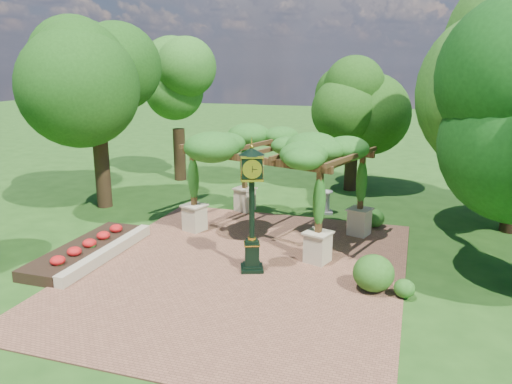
% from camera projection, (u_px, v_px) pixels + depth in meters
% --- Properties ---
extents(ground, '(120.00, 120.00, 0.00)m').
position_uv_depth(ground, '(231.00, 283.00, 15.00)').
color(ground, '#1E4714').
rests_on(ground, ground).
extents(brick_plaza, '(10.00, 12.00, 0.04)m').
position_uv_depth(brick_plaza, '(242.00, 269.00, 15.91)').
color(brick_plaza, brown).
rests_on(brick_plaza, ground).
extents(border_wall, '(0.35, 5.00, 0.40)m').
position_uv_depth(border_wall, '(108.00, 253.00, 16.77)').
color(border_wall, '#C6B793').
rests_on(border_wall, ground).
extents(flower_bed, '(1.50, 5.00, 0.36)m').
position_uv_depth(flower_bed, '(85.00, 251.00, 17.04)').
color(flower_bed, red).
rests_on(flower_bed, ground).
extents(pedestal_clock, '(1.02, 1.02, 4.01)m').
position_uv_depth(pedestal_clock, '(252.00, 198.00, 15.23)').
color(pedestal_clock, black).
rests_on(pedestal_clock, brick_plaza).
extents(pergola, '(7.20, 5.65, 3.97)m').
position_uv_depth(pergola, '(277.00, 150.00, 18.48)').
color(pergola, beige).
rests_on(pergola, brick_plaza).
extents(sundial, '(0.66, 0.66, 1.00)m').
position_uv_depth(sundial, '(326.00, 204.00, 21.72)').
color(sundial, '#989890').
rests_on(sundial, ground).
extents(shrub_front, '(0.70, 0.70, 0.53)m').
position_uv_depth(shrub_front, '(404.00, 288.00, 13.94)').
color(shrub_front, '#255919').
rests_on(shrub_front, brick_plaza).
extents(shrub_mid, '(1.49, 1.49, 1.06)m').
position_uv_depth(shrub_mid, '(374.00, 273.00, 14.29)').
color(shrub_mid, '#255718').
rests_on(shrub_mid, brick_plaza).
extents(shrub_back, '(0.92, 0.92, 0.72)m').
position_uv_depth(shrub_back, '(374.00, 218.00, 19.87)').
color(shrub_back, '#29601C').
rests_on(shrub_back, brick_plaza).
extents(tree_west_near, '(4.61, 4.61, 8.72)m').
position_uv_depth(tree_west_near, '(95.00, 72.00, 21.35)').
color(tree_west_near, '#372616').
rests_on(tree_west_near, ground).
extents(tree_west_far, '(3.50, 3.50, 7.39)m').
position_uv_depth(tree_west_far, '(177.00, 88.00, 26.72)').
color(tree_west_far, '#312213').
rests_on(tree_west_far, ground).
extents(tree_north, '(3.69, 3.69, 7.12)m').
position_uv_depth(tree_north, '(354.00, 94.00, 24.54)').
color(tree_north, black).
rests_on(tree_north, ground).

